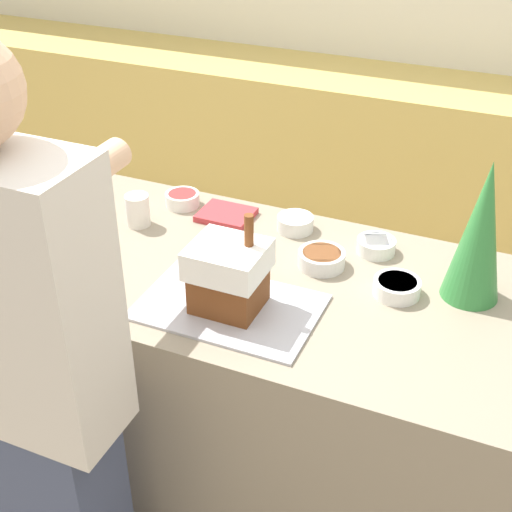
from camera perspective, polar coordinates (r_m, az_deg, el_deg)
name	(u,v)px	position (r m, az deg, el deg)	size (l,w,h in m)	color
ground_plane	(256,497)	(2.65, 0.00, -18.71)	(12.00, 12.00, 0.00)	gray
back_cabinet_block	(403,164)	(3.92, 11.68, 7.18)	(6.00, 0.60, 0.90)	#DBBC60
kitchen_island	(256,398)	(2.31, 0.00, -11.27)	(1.60, 0.79, 0.94)	gray
baking_tray	(229,307)	(1.88, -2.16, -4.08)	(0.47, 0.31, 0.01)	#B2B2BC
gingerbread_house	(229,275)	(1.82, -2.21, -1.50)	(0.19, 0.17, 0.27)	brown
decorative_tree	(480,232)	(1.91, 17.51, 1.85)	(0.15, 0.15, 0.39)	#33843D
candy_bowl_front_corner	(322,258)	(2.04, 5.27, -0.18)	(0.14, 0.14, 0.05)	silver
candy_bowl_near_tray_left	(376,245)	(2.13, 9.59, 0.85)	(0.11, 0.11, 0.04)	white
candy_bowl_far_left	(81,205)	(2.40, -13.80, 3.97)	(0.11, 0.11, 0.04)	white
candy_bowl_beside_tree	(92,222)	(2.27, -12.99, 2.64)	(0.11, 0.11, 0.05)	silver
candy_bowl_behind_tray	(397,287)	(1.95, 11.21, -2.42)	(0.13, 0.13, 0.04)	white
candy_bowl_center_rear	(295,223)	(2.22, 3.16, 2.69)	(0.11, 0.11, 0.05)	silver
candy_bowl_near_tray_right	(182,199)	(2.37, -5.91, 4.59)	(0.11, 0.11, 0.04)	white
cookbook	(226,215)	(2.29, -2.40, 3.32)	(0.17, 0.14, 0.02)	#B23338
mug	(138,210)	(2.26, -9.45, 3.64)	(0.08, 0.08, 0.10)	white
person	(31,393)	(1.77, -17.57, -10.41)	(0.46, 0.57, 1.74)	#424C6B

